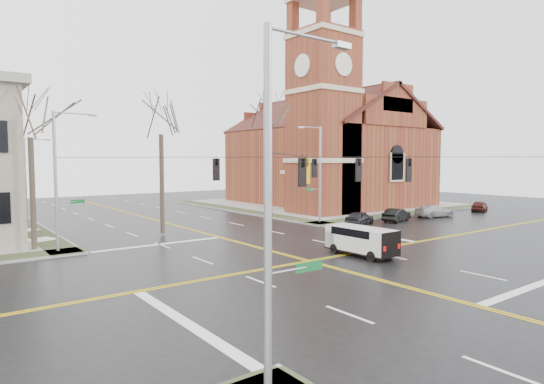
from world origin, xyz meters
TOP-DOWN VIEW (x-y plane):
  - ground at (0.00, 0.00)m, footprint 120.00×120.00m
  - sidewalks at (0.00, 0.00)m, footprint 80.00×80.00m
  - road_markings at (0.00, 0.00)m, footprint 100.00×100.00m
  - church at (24.76, 24.78)m, footprint 24.28×27.48m
  - signal_pole_ne at (11.32, 11.50)m, footprint 2.75×0.22m
  - signal_pole_nw at (-11.32, 11.50)m, footprint 2.75×0.22m
  - signal_pole_sw at (-11.32, -11.50)m, footprint 2.75×0.22m
  - span_wires at (0.00, 0.00)m, footprint 23.02×23.02m
  - traffic_signals at (-0.00, -0.67)m, footprint 8.21×8.26m
  - streetlight_north_a at (-10.65, 28.00)m, footprint 2.30×0.20m
  - streetlight_north_b at (-10.65, 48.00)m, footprint 2.30×0.20m
  - cargo_van at (3.69, -0.56)m, footprint 1.95×4.75m
  - parked_car_a at (13.94, 8.68)m, footprint 4.17×2.74m
  - parked_car_b at (18.60, 8.08)m, footprint 4.16×2.31m
  - parked_car_c at (24.64, 7.89)m, footprint 4.81×2.70m
  - parked_car_d at (33.89, 7.98)m, footprint 4.03×2.77m
  - tree_nw_far at (-12.60, 13.11)m, footprint 4.00×4.00m
  - tree_nw_near at (-3.14, 14.20)m, footprint 4.00×4.00m
  - tree_ne at (7.75, 14.29)m, footprint 4.00×4.00m

SIDE VIEW (x-z plane):
  - ground at x=0.00m, z-range 0.00..0.00m
  - road_markings at x=0.00m, z-range 0.00..0.01m
  - sidewalks at x=0.00m, z-range -0.01..0.16m
  - parked_car_d at x=33.89m, z-range 0.00..1.27m
  - parked_car_b at x=18.60m, z-range 0.00..1.30m
  - parked_car_c at x=24.64m, z-range 0.00..1.32m
  - parked_car_a at x=13.94m, z-range 0.00..1.32m
  - cargo_van at x=3.69m, z-range 0.16..1.95m
  - streetlight_north_a at x=-10.65m, z-range 0.47..8.47m
  - streetlight_north_b at x=-10.65m, z-range 0.47..8.47m
  - signal_pole_ne at x=11.32m, z-range 0.45..9.45m
  - signal_pole_nw at x=-11.32m, z-range 0.45..9.45m
  - signal_pole_sw at x=-11.32m, z-range 0.45..9.45m
  - traffic_signals at x=0.00m, z-range 4.80..6.10m
  - span_wires at x=0.00m, z-range 6.18..6.22m
  - tree_nw_far at x=-12.60m, z-range 2.47..13.50m
  - church at x=24.76m, z-range -5.32..22.18m
  - tree_nw_near at x=-3.14m, z-range 2.65..14.51m
  - tree_ne at x=7.75m, z-range 2.97..16.37m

